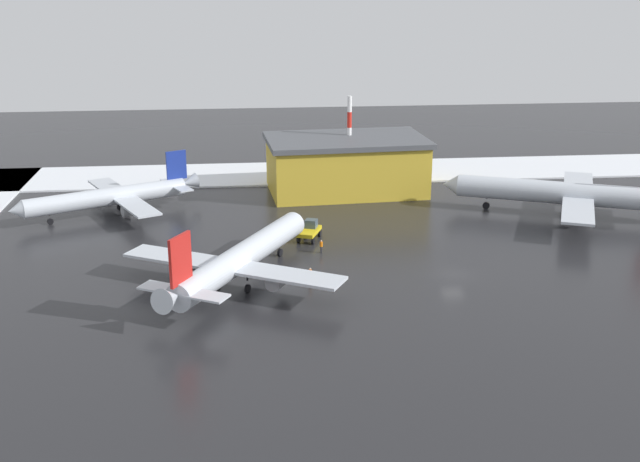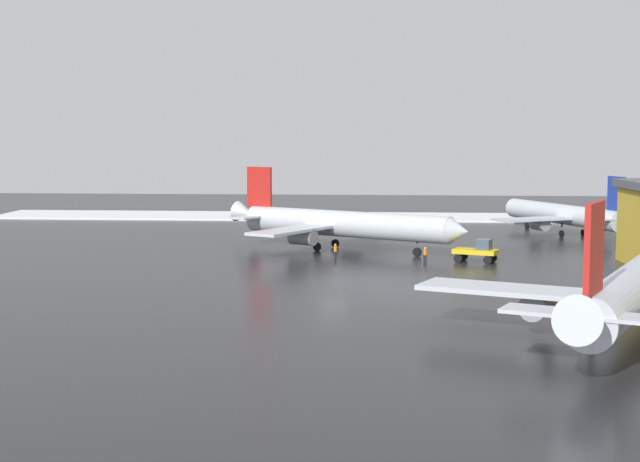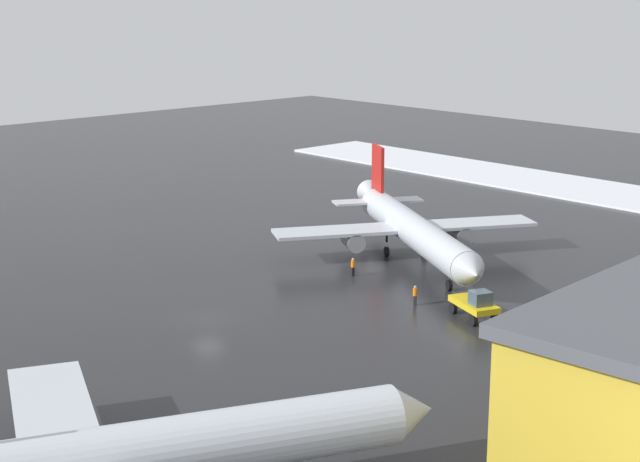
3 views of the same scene
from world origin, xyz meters
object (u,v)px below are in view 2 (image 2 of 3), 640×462
at_px(airplane_parked_starboard, 631,290).
at_px(airplane_parked_portside, 565,215).
at_px(ground_crew_beside_wing, 425,254).
at_px(ground_crew_mid_apron, 335,250).
at_px(airplane_distant_tail, 340,224).
at_px(pushback_tug, 478,250).

xyz_separation_m(airplane_parked_starboard, airplane_parked_portside, (65.08, -6.76, -0.61)).
relative_size(ground_crew_beside_wing, ground_crew_mid_apron, 1.00).
distance_m(airplane_distant_tail, airplane_parked_portside, 34.38).
bearing_deg(airplane_parked_portside, ground_crew_beside_wing, 119.68).
bearing_deg(airplane_parked_starboard, pushback_tug, 33.57).
bearing_deg(airplane_distant_tail, ground_crew_beside_wing, -17.55).
bearing_deg(airplane_distant_tail, airplane_parked_starboard, -35.24).
relative_size(airplane_distant_tail, airplane_parked_portside, 1.12).
distance_m(airplane_parked_starboard, airplane_parked_portside, 65.43).
bearing_deg(pushback_tug, airplane_distant_tail, 169.81).
bearing_deg(airplane_distant_tail, airplane_parked_portside, 61.69).
bearing_deg(airplane_parked_starboard, ground_crew_beside_wing, 42.04).
distance_m(airplane_parked_starboard, ground_crew_mid_apron, 44.72).
height_order(airplane_distant_tail, airplane_parked_portside, airplane_distant_tail).
bearing_deg(airplane_parked_portside, airplane_distant_tail, 96.28).
distance_m(airplane_parked_starboard, ground_crew_beside_wing, 38.65).
relative_size(airplane_distant_tail, airplane_parked_starboard, 0.90).
distance_m(airplane_parked_starboard, pushback_tug, 38.12).
height_order(airplane_parked_starboard, ground_crew_beside_wing, airplane_parked_starboard).
bearing_deg(ground_crew_mid_apron, airplane_parked_portside, -125.74).
relative_size(airplane_parked_starboard, ground_crew_beside_wing, 18.97).
height_order(airplane_parked_starboard, pushback_tug, airplane_parked_starboard).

